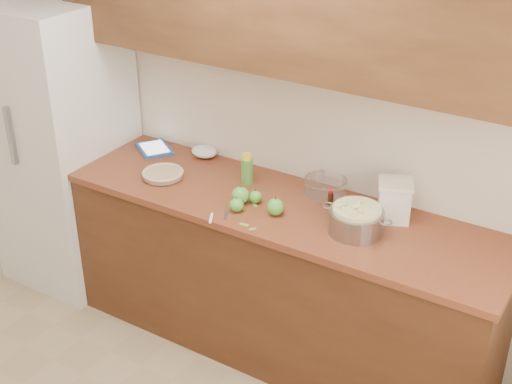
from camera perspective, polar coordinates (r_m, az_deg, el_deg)
The scene contains 21 objects.
room_shell at distance 2.59m, azimuth -16.53°, elevation -6.57°, with size 3.60×3.60×3.60m.
counter_run at distance 3.99m, azimuth 0.63°, elevation -6.36°, with size 2.64×0.68×0.92m.
fridge at distance 4.57m, azimuth -15.24°, elevation 3.62°, with size 0.70×0.70×1.80m, color silver.
pie at distance 4.00m, azimuth -7.46°, elevation 1.43°, with size 0.24×0.24×0.04m.
colander at distance 3.47m, azimuth 8.02°, elevation -2.24°, with size 0.36×0.27×0.13m.
flour_canister at distance 3.59m, azimuth 11.01°, elevation -0.63°, with size 0.22×0.22×0.21m.
tablet at distance 4.34m, azimuth -8.13°, elevation 3.45°, with size 0.29×0.28×0.02m.
paring_knife at distance 3.58m, azimuth -3.42°, elevation -2.05°, with size 0.09×0.16×0.02m.
lemon_bottle at distance 3.88m, azimuth -0.72°, elevation 1.83°, with size 0.06×0.06×0.17m.
cinnamon_shaker at distance 3.95m, azimuth -0.68°, elevation 1.90°, with size 0.05×0.05×0.12m.
vanilla_bottle at distance 3.71m, azimuth 5.98°, elevation -0.43°, with size 0.03×0.03×0.08m.
mixing_bowl at distance 3.81m, azimuth 5.58°, elevation 0.53°, with size 0.23×0.23×0.09m.
paper_towel at distance 4.22m, azimuth -4.17°, elevation 3.25°, with size 0.16×0.13×0.07m, color white.
apple_left at distance 3.70m, azimuth -1.26°, elevation -0.25°, with size 0.09×0.09×0.10m.
apple_center at distance 3.70m, azimuth -0.03°, elevation -0.40°, with size 0.07×0.07×0.08m.
apple_front at distance 3.62m, azimuth -1.57°, elevation -1.04°, with size 0.07×0.07×0.09m.
apple_extra at distance 3.59m, azimuth 1.57°, elevation -1.19°, with size 0.09×0.09×0.10m.
peel_a at distance 3.75m, azimuth -1.47°, elevation -0.60°, with size 0.05×0.02×0.00m, color #89A650.
peel_b at distance 3.49m, azimuth -0.29°, elevation -2.98°, with size 0.03×0.01×0.00m, color #89A650.
peel_c at distance 3.69m, azimuth -0.10°, elevation -1.04°, with size 0.05×0.02×0.00m, color #89A650.
peel_d at distance 3.52m, azimuth -0.96°, elevation -2.63°, with size 0.05×0.02×0.00m, color #89A650.
Camera 1 is at (1.69, -1.34, 2.73)m, focal length 50.00 mm.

